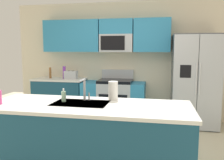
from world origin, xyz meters
name	(u,v)px	position (x,y,z in m)	size (l,w,h in m)	color
ground_plane	(106,156)	(0.00, 0.00, 0.00)	(9.00, 9.00, 0.00)	beige
kitchen_wall_unit	(120,53)	(-0.14, 2.08, 1.47)	(5.20, 0.43, 2.60)	beige
back_counter	(60,98)	(-1.49, 1.80, 0.45)	(1.15, 0.63, 0.90)	navy
range_oven	(114,100)	(-0.23, 1.80, 0.44)	(1.36, 0.61, 1.10)	#B7BABF
refrigerator	(195,81)	(1.44, 1.73, 0.93)	(0.90, 0.76, 1.85)	#4C4F54
island_counter	(88,140)	(-0.11, -0.55, 0.45)	(2.48, 0.92, 0.90)	navy
toaster	(71,75)	(-1.19, 1.75, 0.99)	(0.28, 0.16, 0.18)	#B7BABF
pepper_mill	(50,73)	(-1.71, 1.80, 1.02)	(0.05, 0.05, 0.25)	brown
bottle_purple	(64,72)	(-1.36, 1.78, 1.04)	(0.07, 0.07, 0.28)	purple
sink_faucet	(84,88)	(-0.21, -0.36, 1.07)	(0.09, 0.21, 0.28)	#B7BABF
soap_dispenser	(64,96)	(-0.45, -0.46, 0.97)	(0.06, 0.06, 0.17)	#A5D8B2
paper_towel_roll	(113,90)	(0.14, -0.22, 1.02)	(0.12, 0.12, 0.24)	white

